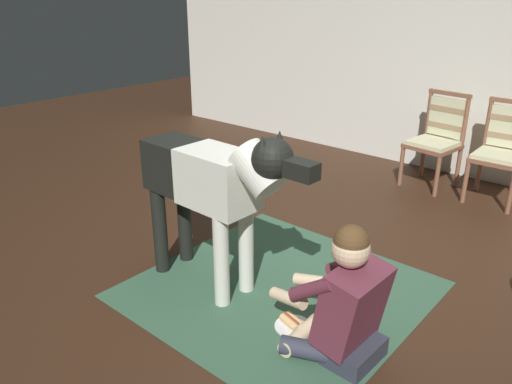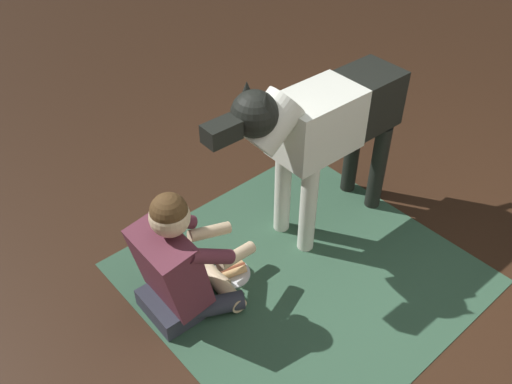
# 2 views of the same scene
# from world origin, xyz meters

# --- Properties ---
(ground_plane) EXTENTS (14.36, 14.36, 0.00)m
(ground_plane) POSITION_xyz_m (0.00, 0.00, 0.00)
(ground_plane) COLOR #352013
(area_rug) EXTENTS (1.82, 1.79, 0.01)m
(area_rug) POSITION_xyz_m (0.19, -0.19, 0.00)
(area_rug) COLOR #345840
(area_rug) RESTS_ON ground
(person_sitting_on_floor) EXTENTS (0.65, 0.58, 0.82)m
(person_sitting_on_floor) POSITION_xyz_m (0.86, -0.47, 0.34)
(person_sitting_on_floor) COLOR #2F323F
(person_sitting_on_floor) RESTS_ON ground
(large_dog) EXTENTS (1.55, 0.35, 1.21)m
(large_dog) POSITION_xyz_m (-0.19, -0.44, 0.78)
(large_dog) COLOR silver
(large_dog) RESTS_ON ground
(hot_dog_on_plate) EXTENTS (0.24, 0.24, 0.06)m
(hot_dog_on_plate) POSITION_xyz_m (0.52, -0.46, 0.03)
(hot_dog_on_plate) COLOR white
(hot_dog_on_plate) RESTS_ON ground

